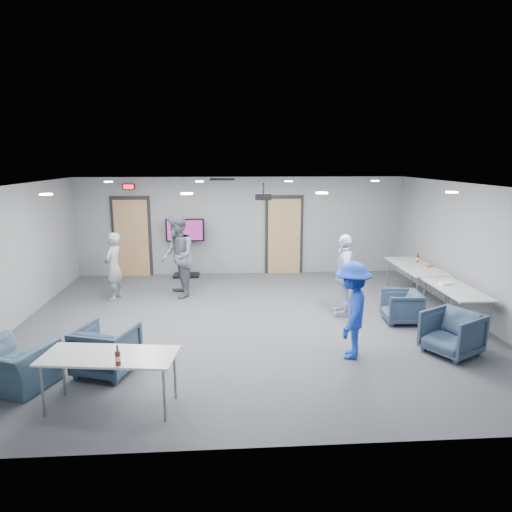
{
  "coord_description": "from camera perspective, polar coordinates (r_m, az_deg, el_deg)",
  "views": [
    {
      "loc": [
        -0.45,
        -8.55,
        3.19
      ],
      "look_at": [
        0.19,
        0.7,
        1.2
      ],
      "focal_mm": 32.0,
      "sensor_mm": 36.0,
      "label": 1
    }
  ],
  "objects": [
    {
      "name": "floor",
      "position": [
        9.14,
        -0.88,
        -8.33
      ],
      "size": [
        9.0,
        9.0,
        0.0
      ],
      "primitive_type": "plane",
      "color": "#3A3E42",
      "rests_on": "ground"
    },
    {
      "name": "ceiling",
      "position": [
        8.58,
        -0.94,
        8.83
      ],
      "size": [
        9.0,
        9.0,
        0.0
      ],
      "primitive_type": "plane",
      "rotation": [
        3.14,
        0.0,
        0.0
      ],
      "color": "white",
      "rests_on": "wall_back"
    },
    {
      "name": "wall_back",
      "position": [
        12.69,
        -1.87,
        3.76
      ],
      "size": [
        9.0,
        0.02,
        2.7
      ],
      "primitive_type": "cube",
      "color": "gray",
      "rests_on": "floor"
    },
    {
      "name": "wall_front",
      "position": [
        4.93,
        1.6,
        -9.81
      ],
      "size": [
        9.0,
        0.02,
        2.7
      ],
      "primitive_type": "cube",
      "color": "gray",
      "rests_on": "floor"
    },
    {
      "name": "wall_left",
      "position": [
        9.64,
        -28.7,
        -0.4
      ],
      "size": [
        0.02,
        8.0,
        2.7
      ],
      "primitive_type": "cube",
      "color": "gray",
      "rests_on": "floor"
    },
    {
      "name": "wall_right",
      "position": [
        10.05,
        25.66,
        0.35
      ],
      "size": [
        0.02,
        8.0,
        2.7
      ],
      "primitive_type": "cube",
      "color": "gray",
      "rests_on": "floor"
    },
    {
      "name": "door_left",
      "position": [
        12.94,
        -15.26,
        2.24
      ],
      "size": [
        1.06,
        0.17,
        2.24
      ],
      "color": "black",
      "rests_on": "wall_back"
    },
    {
      "name": "door_right",
      "position": [
        12.79,
        3.53,
        2.53
      ],
      "size": [
        1.06,
        0.17,
        2.24
      ],
      "color": "black",
      "rests_on": "wall_back"
    },
    {
      "name": "exit_sign",
      "position": [
        12.76,
        -15.62,
        8.34
      ],
      "size": [
        0.32,
        0.08,
        0.16
      ],
      "color": "black",
      "rests_on": "wall_back"
    },
    {
      "name": "hvac_diffuser",
      "position": [
        11.36,
        -4.25,
        9.53
      ],
      "size": [
        0.6,
        0.6,
        0.03
      ],
      "primitive_type": "cube",
      "color": "black",
      "rests_on": "ceiling"
    },
    {
      "name": "downlights",
      "position": [
        8.58,
        -0.94,
        8.73
      ],
      "size": [
        6.18,
        3.78,
        0.02
      ],
      "color": "white",
      "rests_on": "ceiling"
    },
    {
      "name": "person_a",
      "position": [
        10.9,
        -17.38,
        -1.25
      ],
      "size": [
        0.5,
        0.64,
        1.56
      ],
      "primitive_type": "imported",
      "rotation": [
        0.0,
        0.0,
        -1.83
      ],
      "color": "gray",
      "rests_on": "floor"
    },
    {
      "name": "person_b",
      "position": [
        10.72,
        -9.8,
        -0.05
      ],
      "size": [
        0.93,
        1.09,
        1.93
      ],
      "primitive_type": "imported",
      "rotation": [
        0.0,
        0.0,
        -1.33
      ],
      "color": "slate",
      "rests_on": "floor"
    },
    {
      "name": "person_c",
      "position": [
        9.53,
        10.95,
        -2.35
      ],
      "size": [
        0.57,
        1.05,
        1.69
      ],
      "primitive_type": "imported",
      "rotation": [
        0.0,
        0.0,
        -1.73
      ],
      "color": "#B2BFE5",
      "rests_on": "floor"
    },
    {
      "name": "person_d",
      "position": [
        7.54,
        11.89,
        -6.67
      ],
      "size": [
        0.93,
        1.17,
        1.59
      ],
      "primitive_type": "imported",
      "rotation": [
        0.0,
        0.0,
        -1.95
      ],
      "color": "#1C3CB6",
      "rests_on": "floor"
    },
    {
      "name": "chair_right_b",
      "position": [
        9.51,
        17.74,
        -6.07
      ],
      "size": [
        0.75,
        0.73,
        0.64
      ],
      "primitive_type": "imported",
      "rotation": [
        0.0,
        0.0,
        -1.65
      ],
      "color": "#334258",
      "rests_on": "floor"
    },
    {
      "name": "chair_right_c",
      "position": [
        8.29,
        23.28,
        -8.85
      ],
      "size": [
        1.07,
        1.07,
        0.73
      ],
      "primitive_type": "imported",
      "rotation": [
        0.0,
        0.0,
        -1.06
      ],
      "color": "#334559",
      "rests_on": "floor"
    },
    {
      "name": "chair_front_a",
      "position": [
        7.35,
        -18.17,
        -11.04
      ],
      "size": [
        1.01,
        1.03,
        0.75
      ],
      "primitive_type": "imported",
      "rotation": [
        0.0,
        0.0,
        2.83
      ],
      "color": "#314256",
      "rests_on": "floor"
    },
    {
      "name": "chair_front_b",
      "position": [
        7.42,
        -28.19,
        -12.1
      ],
      "size": [
        1.25,
        1.17,
        0.65
      ],
      "primitive_type": "imported",
      "rotation": [
        0.0,
        0.0,
        2.78
      ],
      "color": "#3B5367",
      "rests_on": "floor"
    },
    {
      "name": "table_right_a",
      "position": [
        11.32,
        19.33,
        -1.35
      ],
      "size": [
        0.82,
        1.98,
        0.73
      ],
      "rotation": [
        0.0,
        0.0,
        1.57
      ],
      "color": "silver",
      "rests_on": "floor"
    },
    {
      "name": "table_right_b",
      "position": [
        9.66,
        23.7,
        -3.99
      ],
      "size": [
        0.7,
        1.68,
        0.73
      ],
      "rotation": [
        0.0,
        0.0,
        1.57
      ],
      "color": "silver",
      "rests_on": "floor"
    },
    {
      "name": "table_front_left",
      "position": [
        6.27,
        -17.86,
        -12.07
      ],
      "size": [
        1.78,
        0.93,
        0.73
      ],
      "rotation": [
        0.0,
        0.0,
        -0.13
      ],
      "color": "silver",
      "rests_on": "floor"
    },
    {
      "name": "bottle_front",
      "position": [
        5.9,
        -16.88,
        -12.07
      ],
      "size": [
        0.07,
        0.07,
        0.26
      ],
      "color": "#57220E",
      "rests_on": "table_front_left"
    },
    {
      "name": "bottle_right",
      "position": [
        11.68,
        19.56,
        -0.31
      ],
      "size": [
        0.06,
        0.06,
        0.24
      ],
      "color": "#57220E",
      "rests_on": "table_right_a"
    },
    {
      "name": "snack_box",
      "position": [
        11.28,
        20.8,
        -1.18
      ],
      "size": [
        0.21,
        0.15,
        0.04
      ],
      "primitive_type": "cube",
      "rotation": [
        0.0,
        0.0,
        0.16
      ],
      "color": "#C55A31",
      "rests_on": "table_right_a"
    },
    {
      "name": "wrapper",
      "position": [
        9.82,
        22.67,
        -3.18
      ],
      "size": [
        0.27,
        0.2,
        0.06
      ],
      "primitive_type": "cube",
      "rotation": [
        0.0,
        0.0,
        0.16
      ],
      "color": "white",
      "rests_on": "table_right_b"
    },
    {
      "name": "tv_stand",
      "position": [
        12.55,
        -8.8,
        1.48
      ],
      "size": [
        1.04,
        0.5,
        1.6
      ],
      "color": "black",
      "rests_on": "floor"
    },
    {
      "name": "projector",
      "position": [
        9.71,
        0.94,
        7.47
      ],
      "size": [
        0.37,
        0.35,
        0.36
      ],
      "rotation": [
        0.0,
        0.0,
        -0.1
      ],
      "color": "black",
      "rests_on": "ceiling"
    }
  ]
}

